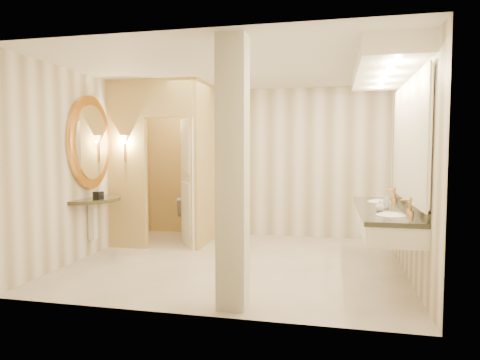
{
  "coord_description": "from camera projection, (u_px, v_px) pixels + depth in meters",
  "views": [
    {
      "loc": [
        1.33,
        -5.82,
        1.58
      ],
      "look_at": [
        0.0,
        0.2,
        1.15
      ],
      "focal_mm": 32.0,
      "sensor_mm": 36.0,
      "label": 1
    }
  ],
  "objects": [
    {
      "name": "tissue_box",
      "position": [
        98.0,
        195.0,
        6.18
      ],
      "size": [
        0.13,
        0.13,
        0.11
      ],
      "primitive_type": "cube",
      "rotation": [
        0.0,
        0.0,
        -0.2
      ],
      "color": "black",
      "rests_on": "console_shelf"
    },
    {
      "name": "toilet_closet",
      "position": [
        184.0,
        162.0,
        7.15
      ],
      "size": [
        1.5,
        1.55,
        2.7
      ],
      "color": "#E1C276",
      "rests_on": "floor"
    },
    {
      "name": "pillar",
      "position": [
        233.0,
        174.0,
        4.23
      ],
      "size": [
        0.29,
        0.29,
        2.7
      ],
      "primitive_type": "cube",
      "color": "white",
      "rests_on": "floor"
    },
    {
      "name": "toilet",
      "position": [
        197.0,
        216.0,
        7.81
      ],
      "size": [
        0.57,
        0.81,
        0.75
      ],
      "primitive_type": "imported",
      "rotation": [
        0.0,
        0.0,
        2.91
      ],
      "color": "white",
      "rests_on": "floor"
    },
    {
      "name": "wall_right",
      "position": [
        407.0,
        168.0,
        5.49
      ],
      "size": [
        0.02,
        4.0,
        2.7
      ],
      "primitive_type": "cube",
      "color": "white",
      "rests_on": "floor"
    },
    {
      "name": "soap_bottle_c",
      "position": [
        386.0,
        201.0,
        5.21
      ],
      "size": [
        0.08,
        0.08,
        0.19
      ],
      "primitive_type": "imported",
      "rotation": [
        0.0,
        0.0,
        -0.07
      ],
      "color": "#C6B28C",
      "rests_on": "vanity"
    },
    {
      "name": "vanity",
      "position": [
        388.0,
        147.0,
        5.26
      ],
      "size": [
        0.75,
        2.53,
        2.09
      ],
      "color": "white",
      "rests_on": "floor"
    },
    {
      "name": "wall_left",
      "position": [
        92.0,
        166.0,
        6.46
      ],
      "size": [
        0.02,
        4.0,
        2.7
      ],
      "primitive_type": "cube",
      "color": "white",
      "rests_on": "floor"
    },
    {
      "name": "wall_back",
      "position": [
        261.0,
        163.0,
        7.92
      ],
      "size": [
        4.5,
        0.02,
        2.7
      ],
      "primitive_type": "cube",
      "color": "white",
      "rests_on": "floor"
    },
    {
      "name": "soap_bottle_a",
      "position": [
        386.0,
        202.0,
        5.34
      ],
      "size": [
        0.08,
        0.08,
        0.13
      ],
      "primitive_type": "imported",
      "rotation": [
        0.0,
        0.0,
        0.43
      ],
      "color": "beige",
      "rests_on": "vanity"
    },
    {
      "name": "wall_sconce",
      "position": [
        125.0,
        141.0,
        6.78
      ],
      "size": [
        0.14,
        0.14,
        0.42
      ],
      "color": "#B47B39",
      "rests_on": "toilet_closet"
    },
    {
      "name": "floor",
      "position": [
        237.0,
        262.0,
        6.07
      ],
      "size": [
        4.5,
        4.5,
        0.0
      ],
      "primitive_type": "plane",
      "color": "silver",
      "rests_on": "ground"
    },
    {
      "name": "wall_front",
      "position": [
        189.0,
        175.0,
        4.02
      ],
      "size": [
        4.5,
        0.02,
        2.7
      ],
      "primitive_type": "cube",
      "color": "white",
      "rests_on": "floor"
    },
    {
      "name": "soap_bottle_b",
      "position": [
        380.0,
        206.0,
        4.97
      ],
      "size": [
        0.1,
        0.1,
        0.13
      ],
      "primitive_type": "imported",
      "rotation": [
        0.0,
        0.0,
        -0.03
      ],
      "color": "silver",
      "rests_on": "vanity"
    },
    {
      "name": "ceiling",
      "position": [
        237.0,
        69.0,
        5.88
      ],
      "size": [
        4.5,
        4.5,
        0.0
      ],
      "primitive_type": "plane",
      "rotation": [
        3.14,
        0.0,
        0.0
      ],
      "color": "silver",
      "rests_on": "wall_back"
    },
    {
      "name": "console_shelf",
      "position": [
        90.0,
        166.0,
        6.34
      ],
      "size": [
        1.06,
        1.06,
        1.98
      ],
      "color": "black",
      "rests_on": "floor"
    }
  ]
}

